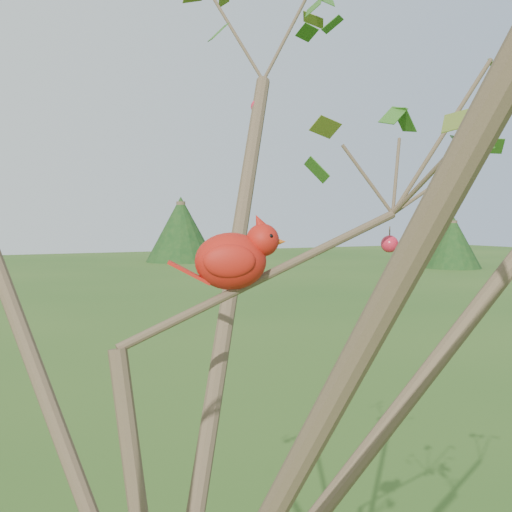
{
  "coord_description": "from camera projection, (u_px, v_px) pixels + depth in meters",
  "views": [
    {
      "loc": [
        -0.36,
        -1.06,
        2.19
      ],
      "look_at": [
        0.22,
        0.06,
        2.12
      ],
      "focal_mm": 45.0,
      "sensor_mm": 36.0,
      "label": 1
    }
  ],
  "objects": [
    {
      "name": "crabapple_tree",
      "position": [
        179.0,
        259.0,
        1.1
      ],
      "size": [
        2.35,
        2.05,
        2.95
      ],
      "color": "#453525",
      "rests_on": "ground"
    },
    {
      "name": "cardinal",
      "position": [
        235.0,
        258.0,
        1.26
      ],
      "size": [
        0.23,
        0.15,
        0.16
      ],
      "rotation": [
        0.0,
        0.0,
        -0.38
      ],
      "color": "red",
      "rests_on": "ground"
    }
  ]
}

